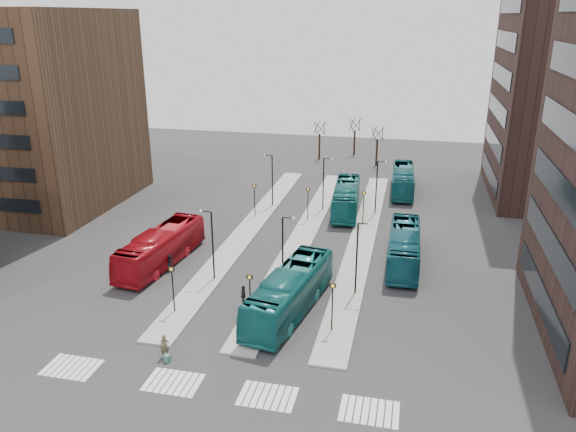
% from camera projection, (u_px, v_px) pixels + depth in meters
% --- Properties ---
extents(ground, '(160.00, 160.00, 0.00)m').
position_uv_depth(ground, '(160.00, 429.00, 30.59)').
color(ground, '#29292B').
rests_on(ground, ground).
extents(island_left, '(2.50, 45.00, 0.15)m').
position_uv_depth(island_left, '(248.00, 229.00, 58.93)').
color(island_left, gray).
rests_on(island_left, ground).
extents(island_mid, '(2.50, 45.00, 0.15)m').
position_uv_depth(island_mid, '(304.00, 234.00, 57.68)').
color(island_mid, gray).
rests_on(island_mid, ground).
extents(island_right, '(2.50, 45.00, 0.15)m').
position_uv_depth(island_right, '(363.00, 239.00, 56.42)').
color(island_right, gray).
rests_on(island_right, ground).
extents(suitcase, '(0.48, 0.43, 0.49)m').
position_uv_depth(suitcase, '(167.00, 358.00, 36.46)').
color(suitcase, navy).
rests_on(suitcase, ground).
extents(red_bus, '(3.99, 11.98, 3.28)m').
position_uv_depth(red_bus, '(161.00, 247.00, 50.31)').
color(red_bus, '#A50C17').
rests_on(red_bus, ground).
extents(teal_bus_a, '(4.83, 12.46, 3.39)m').
position_uv_depth(teal_bus_a, '(290.00, 292.00, 42.12)').
color(teal_bus_a, '#135F5F').
rests_on(teal_bus_a, ground).
extents(teal_bus_b, '(3.56, 11.77, 3.23)m').
position_uv_depth(teal_bus_b, '(346.00, 198.00, 64.00)').
color(teal_bus_b, '#135F5F').
rests_on(teal_bus_b, ground).
extents(teal_bus_c, '(2.78, 11.43, 3.18)m').
position_uv_depth(teal_bus_c, '(404.00, 247.00, 50.50)').
color(teal_bus_c, '#145765').
rests_on(teal_bus_c, ground).
extents(teal_bus_d, '(3.01, 11.33, 3.13)m').
position_uv_depth(teal_bus_d, '(403.00, 180.00, 71.03)').
color(teal_bus_d, '#135C63').
rests_on(teal_bus_d, ground).
extents(traveller, '(0.70, 0.62, 1.61)m').
position_uv_depth(traveller, '(165.00, 346.00, 36.75)').
color(traveller, brown).
rests_on(traveller, ground).
extents(commuter_a, '(0.79, 0.65, 1.51)m').
position_uv_depth(commuter_a, '(169.00, 263.00, 49.27)').
color(commuter_a, black).
rests_on(commuter_a, ground).
extents(commuter_b, '(0.72, 1.08, 1.71)m').
position_uv_depth(commuter_b, '(243.00, 296.00, 43.32)').
color(commuter_b, black).
rests_on(commuter_b, ground).
extents(commuter_c, '(1.11, 1.35, 1.81)m').
position_uv_depth(commuter_c, '(289.00, 278.00, 46.14)').
color(commuter_c, black).
rests_on(commuter_c, ground).
extents(crosswalk_stripes, '(22.35, 2.40, 0.01)m').
position_uv_depth(crosswalk_stripes, '(216.00, 388.00, 33.89)').
color(crosswalk_stripes, silver).
rests_on(crosswalk_stripes, ground).
extents(office_block, '(25.00, 20.12, 22.00)m').
position_uv_depth(office_block, '(8.00, 109.00, 65.19)').
color(office_block, '#463020').
rests_on(office_block, ground).
extents(sign_poles, '(12.45, 22.12, 3.65)m').
position_uv_depth(sign_poles, '(285.00, 237.00, 50.55)').
color(sign_poles, black).
rests_on(sign_poles, ground).
extents(lamp_posts, '(14.04, 20.24, 6.12)m').
position_uv_depth(lamp_posts, '(307.00, 208.00, 54.52)').
color(lamp_posts, black).
rests_on(lamp_posts, ground).
extents(bare_trees, '(10.97, 8.14, 5.90)m').
position_uv_depth(bare_trees, '(350.00, 143.00, 86.62)').
color(bare_trees, black).
rests_on(bare_trees, ground).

